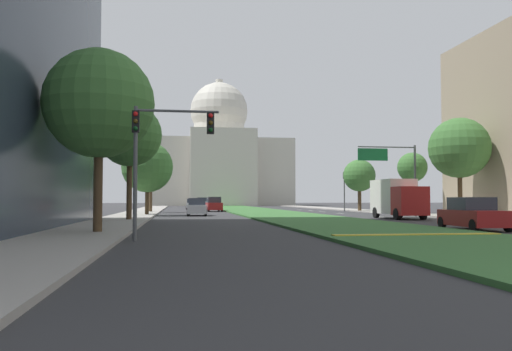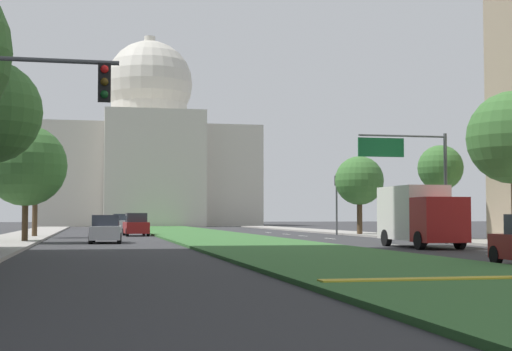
% 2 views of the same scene
% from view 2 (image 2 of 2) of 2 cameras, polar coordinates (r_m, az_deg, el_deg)
% --- Properties ---
extents(ground_plane, '(263.26, 263.26, 0.00)m').
position_cam_2_polar(ground_plane, '(65.01, -4.40, -4.47)').
color(ground_plane, '#333335').
extents(grass_median, '(7.97, 107.70, 0.14)m').
position_cam_2_polar(grass_median, '(59.08, -3.62, -4.55)').
color(grass_median, '#386B33').
rests_on(grass_median, ground_plane).
extents(median_curb_nose, '(7.17, 0.50, 0.04)m').
position_cam_2_polar(median_curb_nose, '(19.00, 15.33, -7.45)').
color(median_curb_nose, gold).
rests_on(median_curb_nose, grass_median).
extents(lane_dashes_right, '(0.16, 53.48, 0.01)m').
position_cam_2_polar(lane_dashes_right, '(51.27, 6.88, -4.85)').
color(lane_dashes_right, silver).
rests_on(lane_dashes_right, ground_plane).
extents(sidewalk_left, '(4.00, 107.70, 0.15)m').
position_cam_2_polar(sidewalk_left, '(52.71, -17.77, -4.60)').
color(sidewalk_left, '#9E9991').
rests_on(sidewalk_left, ground_plane).
extents(sidewalk_right, '(4.00, 107.70, 0.15)m').
position_cam_2_polar(sidewalk_right, '(57.11, 11.25, -4.55)').
color(sidewalk_right, '#9E9991').
rests_on(sidewalk_right, ground_plane).
extents(capitol_building, '(33.30, 26.56, 31.04)m').
position_cam_2_polar(capitol_building, '(124.07, -8.02, 1.33)').
color(capitol_building, beige).
rests_on(capitol_building, ground_plane).
extents(traffic_light_near_left, '(3.34, 0.35, 5.20)m').
position_cam_2_polar(traffic_light_near_left, '(17.22, -18.16, 4.25)').
color(traffic_light_near_left, '#515456').
rests_on(traffic_light_near_left, ground_plane).
extents(traffic_light_far_right, '(0.28, 0.35, 5.20)m').
position_cam_2_polar(traffic_light_far_right, '(64.49, 6.07, -1.53)').
color(traffic_light_far_right, '#515456').
rests_on(traffic_light_far_right, ground_plane).
extents(overhead_guide_sign, '(5.54, 0.20, 6.50)m').
position_cam_2_polar(overhead_guide_sign, '(45.23, 11.70, 0.83)').
color(overhead_guide_sign, '#515456').
rests_on(overhead_guide_sign, ground_plane).
extents(street_tree_left_far, '(4.88, 4.88, 7.10)m').
position_cam_2_polar(street_tree_left_far, '(47.48, -16.90, 0.72)').
color(street_tree_left_far, '#4C3823').
rests_on(street_tree_left_far, ground_plane).
extents(street_tree_right_far, '(2.94, 2.94, 6.20)m').
position_cam_2_polar(street_tree_right_far, '(50.40, 13.68, 0.53)').
color(street_tree_right_far, '#4C3823').
rests_on(street_tree_right_far, ground_plane).
extents(street_tree_left_distant, '(2.85, 2.85, 6.27)m').
position_cam_2_polar(street_tree_left_distant, '(58.11, -16.24, 0.17)').
color(street_tree_left_distant, '#4C3823').
rests_on(street_tree_left_distant, ground_plane).
extents(street_tree_right_distant, '(3.99, 3.99, 6.50)m').
position_cam_2_polar(street_tree_right_distant, '(62.46, 7.77, -0.40)').
color(street_tree_right_distant, '#4C3823').
rests_on(street_tree_right_distant, ground_plane).
extents(sedan_midblock, '(2.03, 4.62, 1.68)m').
position_cam_2_polar(sedan_midblock, '(46.72, -11.21, -4.03)').
color(sedan_midblock, '#BCBCC1').
rests_on(sedan_midblock, ground_plane).
extents(sedan_distant, '(2.01, 4.26, 1.85)m').
position_cam_2_polar(sedan_distant, '(62.29, -9.01, -3.72)').
color(sedan_distant, maroon).
rests_on(sedan_distant, ground_plane).
extents(sedan_far_horizon, '(1.99, 4.62, 1.62)m').
position_cam_2_polar(sedan_far_horizon, '(76.73, -11.32, -3.62)').
color(sedan_far_horizon, silver).
rests_on(sedan_far_horizon, ground_plane).
extents(sedan_very_far, '(2.06, 4.68, 1.83)m').
position_cam_2_polar(sedan_very_far, '(88.92, -10.16, -3.49)').
color(sedan_very_far, '#BCBCC1').
rests_on(sedan_very_far, ground_plane).
extents(box_truck_delivery, '(2.40, 6.40, 3.20)m').
position_cam_2_polar(box_truck_delivery, '(40.28, 12.17, -2.93)').
color(box_truck_delivery, maroon).
rests_on(box_truck_delivery, ground_plane).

